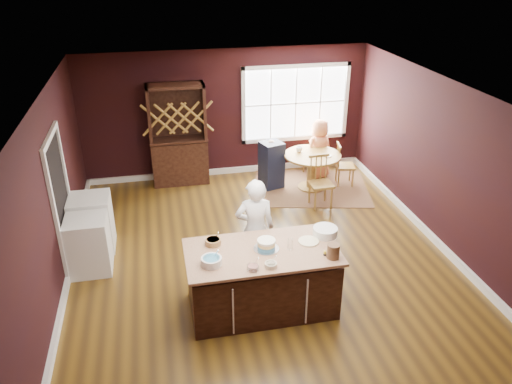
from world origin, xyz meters
TOP-DOWN VIEW (x-y plane):
  - room_shell at (0.00, 0.00)m, footprint 7.00×7.00m
  - window at (1.50, 3.47)m, footprint 2.36×0.10m
  - doorway at (-2.97, 0.60)m, footprint 0.08×1.26m
  - kitchen_island at (-0.26, -1.14)m, footprint 2.02×1.06m
  - dining_table at (1.57, 2.36)m, footprint 1.15×1.15m
  - baker at (-0.19, -0.37)m, footprint 0.62×0.44m
  - layer_cake at (-0.20, -1.11)m, footprint 0.34×0.34m
  - bowl_blue at (-0.95, -1.32)m, footprint 0.26×0.26m
  - bowl_yellow at (-0.87, -0.85)m, footprint 0.22×0.22m
  - bowl_pink at (-0.46, -1.53)m, footprint 0.16×0.16m
  - bowl_olive at (-0.23, -1.52)m, footprint 0.16×0.16m
  - drinking_glass at (0.11, -1.17)m, footprint 0.08×0.08m
  - dinner_plate at (0.40, -1.05)m, footprint 0.28×0.28m
  - white_tub at (0.68, -0.94)m, footprint 0.34×0.34m
  - stoneware_crock at (0.60, -1.48)m, footprint 0.16×0.16m
  - toy_figurine at (0.51, -1.41)m, footprint 0.04×0.04m
  - rug at (1.57, 2.36)m, footprint 2.65×2.25m
  - chair_east at (2.30, 2.39)m, footprint 0.43×0.45m
  - chair_south at (1.49, 1.56)m, footprint 0.44×0.42m
  - chair_north at (1.87, 3.13)m, footprint 0.58×0.58m
  - seated_woman at (1.88, 2.86)m, footprint 0.74×0.61m
  - high_chair at (0.78, 2.61)m, footprint 0.51×0.51m
  - toddler at (0.82, 2.71)m, footprint 0.18×0.14m
  - table_plate at (1.83, 2.22)m, footprint 0.19×0.19m
  - table_cup at (1.34, 2.56)m, footprint 0.16×0.16m
  - hutch at (-1.04, 3.22)m, footprint 1.15×0.48m
  - washer at (-2.64, 0.28)m, footprint 0.61×0.59m
  - dryer at (-2.64, 0.92)m, footprint 0.64×0.62m

SIDE VIEW (x-z plane):
  - rug at x=1.57m, z-range 0.00..0.01m
  - kitchen_island at x=-0.26m, z-range -0.02..0.90m
  - washer at x=-2.64m, z-range 0.00..0.89m
  - chair_east at x=2.30m, z-range 0.00..0.91m
  - dryer at x=-2.64m, z-range 0.00..0.93m
  - chair_north at x=1.87m, z-range 0.00..1.00m
  - chair_south at x=1.49m, z-range 0.00..1.02m
  - high_chair at x=0.78m, z-range 0.00..1.02m
  - dining_table at x=1.57m, z-range 0.16..0.91m
  - seated_woman at x=1.88m, z-range 0.00..1.30m
  - table_plate at x=1.83m, z-range 0.75..0.76m
  - baker at x=-0.19m, z-range 0.00..1.60m
  - table_cup at x=1.34m, z-range 0.75..0.85m
  - toddler at x=0.82m, z-range 0.68..0.94m
  - dinner_plate at x=0.40m, z-range 0.92..0.94m
  - bowl_pink at x=-0.46m, z-range 0.92..0.98m
  - bowl_olive at x=-0.23m, z-range 0.92..0.98m
  - toy_figurine at x=0.51m, z-range 0.92..0.99m
  - bowl_yellow at x=-0.87m, z-range 0.92..1.00m
  - bowl_blue at x=-0.95m, z-range 0.92..1.02m
  - white_tub at x=0.68m, z-range 0.92..1.04m
  - layer_cake at x=-0.20m, z-range 0.92..1.06m
  - drinking_glass at x=0.11m, z-range 0.92..1.08m
  - stoneware_crock at x=0.60m, z-range 0.92..1.12m
  - doorway at x=-2.97m, z-range -0.04..2.09m
  - hutch at x=-1.04m, z-range 0.00..2.11m
  - room_shell at x=0.00m, z-range -2.15..4.85m
  - window at x=1.50m, z-range 0.67..2.33m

